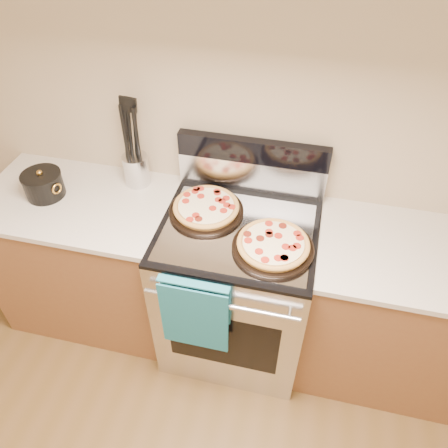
% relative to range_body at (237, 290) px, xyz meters
% --- Properties ---
extents(wall_back, '(4.00, 0.00, 4.00)m').
position_rel_range_body_xyz_m(wall_back, '(0.00, 0.35, 0.90)').
color(wall_back, tan).
rests_on(wall_back, ground).
extents(range_body, '(0.76, 0.68, 0.90)m').
position_rel_range_body_xyz_m(range_body, '(0.00, 0.00, 0.00)').
color(range_body, '#B7B7BC').
rests_on(range_body, ground).
extents(oven_window, '(0.56, 0.01, 0.40)m').
position_rel_range_body_xyz_m(oven_window, '(0.00, -0.34, 0.00)').
color(oven_window, black).
rests_on(oven_window, range_body).
extents(cooktop, '(0.76, 0.68, 0.02)m').
position_rel_range_body_xyz_m(cooktop, '(0.00, 0.00, 0.46)').
color(cooktop, black).
rests_on(cooktop, range_body).
extents(backsplash_lower, '(0.76, 0.06, 0.18)m').
position_rel_range_body_xyz_m(backsplash_lower, '(0.00, 0.31, 0.56)').
color(backsplash_lower, silver).
rests_on(backsplash_lower, cooktop).
extents(backsplash_upper, '(0.76, 0.06, 0.12)m').
position_rel_range_body_xyz_m(backsplash_upper, '(0.00, 0.31, 0.71)').
color(backsplash_upper, black).
rests_on(backsplash_upper, backsplash_lower).
extents(oven_handle, '(0.70, 0.03, 0.03)m').
position_rel_range_body_xyz_m(oven_handle, '(0.00, -0.38, 0.35)').
color(oven_handle, silver).
rests_on(oven_handle, range_body).
extents(dish_towel, '(0.32, 0.05, 0.42)m').
position_rel_range_body_xyz_m(dish_towel, '(-0.12, -0.38, 0.25)').
color(dish_towel, '#18777B').
rests_on(dish_towel, oven_handle).
extents(foil_sheet, '(0.70, 0.55, 0.01)m').
position_rel_range_body_xyz_m(foil_sheet, '(0.00, -0.03, 0.47)').
color(foil_sheet, gray).
rests_on(foil_sheet, cooktop).
extents(cabinet_left, '(1.00, 0.62, 0.88)m').
position_rel_range_body_xyz_m(cabinet_left, '(-0.88, 0.03, -0.01)').
color(cabinet_left, brown).
rests_on(cabinet_left, ground).
extents(countertop_left, '(1.02, 0.64, 0.03)m').
position_rel_range_body_xyz_m(countertop_left, '(-0.88, 0.03, 0.45)').
color(countertop_left, beige).
rests_on(countertop_left, cabinet_left).
extents(cabinet_right, '(1.00, 0.62, 0.88)m').
position_rel_range_body_xyz_m(cabinet_right, '(0.88, 0.03, -0.01)').
color(cabinet_right, brown).
rests_on(cabinet_right, ground).
extents(countertop_right, '(1.02, 0.64, 0.03)m').
position_rel_range_body_xyz_m(countertop_right, '(0.88, 0.03, 0.45)').
color(countertop_right, beige).
rests_on(countertop_right, cabinet_right).
extents(pepperoni_pizza_back, '(0.42, 0.42, 0.05)m').
position_rel_range_body_xyz_m(pepperoni_pizza_back, '(-0.18, 0.07, 0.50)').
color(pepperoni_pizza_back, '#B27836').
rests_on(pepperoni_pizza_back, foil_sheet).
extents(pepperoni_pizza_front, '(0.41, 0.41, 0.05)m').
position_rel_range_body_xyz_m(pepperoni_pizza_front, '(0.18, -0.11, 0.50)').
color(pepperoni_pizza_front, '#B27836').
rests_on(pepperoni_pizza_front, foil_sheet).
extents(utensil_crock, '(0.15, 0.15, 0.17)m').
position_rel_range_body_xyz_m(utensil_crock, '(-0.61, 0.24, 0.54)').
color(utensil_crock, silver).
rests_on(utensil_crock, countertop_left).
extents(saucepan, '(0.25, 0.25, 0.12)m').
position_rel_range_body_xyz_m(saucepan, '(-1.04, 0.03, 0.52)').
color(saucepan, black).
rests_on(saucepan, countertop_left).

